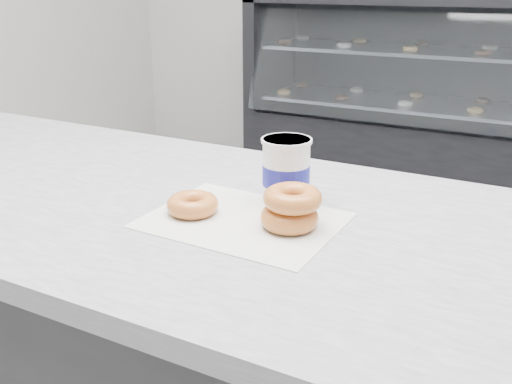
% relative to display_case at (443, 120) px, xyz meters
% --- Properties ---
extents(display_case, '(2.40, 0.74, 1.25)m').
position_rel_display_case_xyz_m(display_case, '(0.00, 0.00, 0.00)').
color(display_case, black).
rests_on(display_case, ground).
extents(wax_paper, '(0.35, 0.27, 0.00)m').
position_rel_display_case_xyz_m(wax_paper, '(0.12, -2.75, 0.41)').
color(wax_paper, silver).
rests_on(wax_paper, counter).
extents(donut_single, '(0.12, 0.12, 0.03)m').
position_rel_display_case_xyz_m(donut_single, '(0.02, -2.77, 0.43)').
color(donut_single, orange).
rests_on(donut_single, wax_paper).
extents(donut_stack, '(0.12, 0.12, 0.07)m').
position_rel_display_case_xyz_m(donut_stack, '(0.21, -2.74, 0.45)').
color(donut_stack, orange).
rests_on(donut_stack, wax_paper).
extents(coffee_cup, '(0.11, 0.11, 0.13)m').
position_rel_display_case_xyz_m(coffee_cup, '(0.15, -2.63, 0.47)').
color(coffee_cup, white).
rests_on(coffee_cup, counter).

